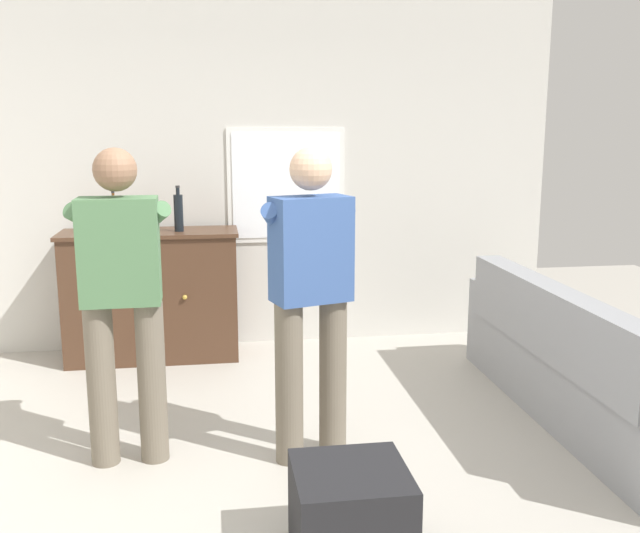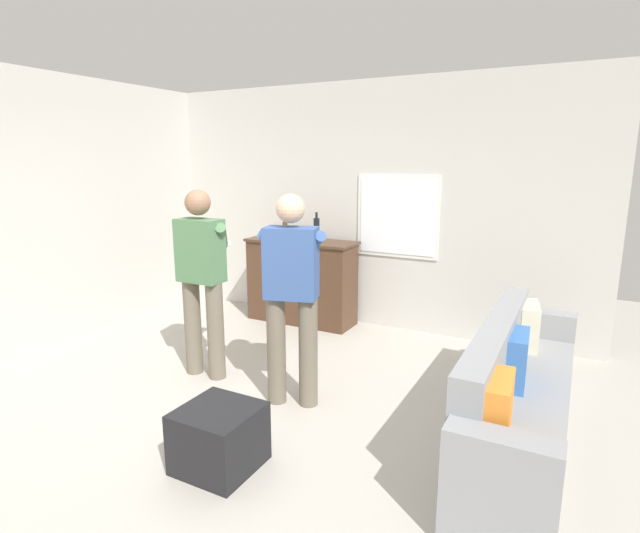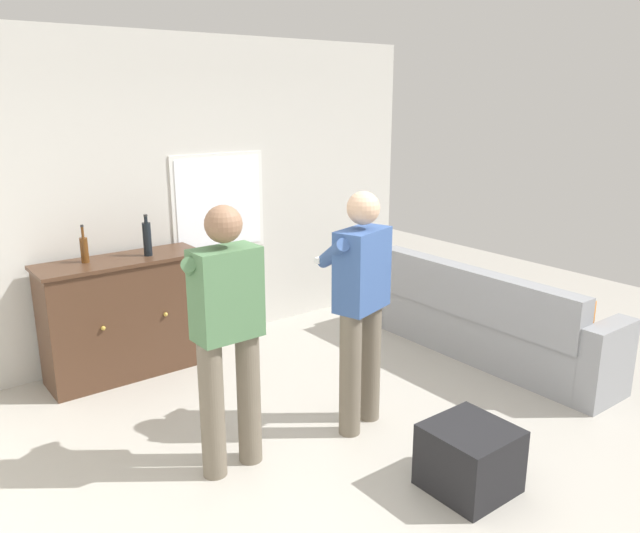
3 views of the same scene
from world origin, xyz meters
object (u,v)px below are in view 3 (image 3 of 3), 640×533
sideboard_cabinet (125,317)px  person_standing_right (360,300)px  bottle_wine_green (84,249)px  ottoman (469,458)px  person_standing_left (227,328)px  couch (482,321)px  bottle_liquor_amber (147,238)px

sideboard_cabinet → person_standing_right: size_ratio=0.79×
sideboard_cabinet → bottle_wine_green: size_ratio=4.39×
ottoman → person_standing_left: (-1.01, 1.06, 0.74)m
sideboard_cabinet → person_standing_right: (0.98, -1.84, 0.44)m
person_standing_left → ottoman: bearing=-46.4°
couch → bottle_wine_green: bearing=150.3°
sideboard_cabinet → couch: bearing=-31.2°
ottoman → person_standing_right: (-0.03, 0.97, 0.74)m
couch → person_standing_left: 2.71m
person_standing_left → sideboard_cabinet: bearing=90.1°
sideboard_cabinet → bottle_wine_green: 0.66m
sideboard_cabinet → person_standing_left: bearing=-89.9°
bottle_liquor_amber → person_standing_left: bearing=-97.5°
couch → ottoman: size_ratio=5.14×
couch → bottle_wine_green: size_ratio=8.03×
couch → person_standing_right: bearing=-171.7°
bottle_liquor_amber → person_standing_left: person_standing_left is taller
person_standing_right → bottle_liquor_amber: bearing=112.6°
couch → person_standing_right: size_ratio=1.45×
bottle_wine_green → person_standing_right: person_standing_right is taller
sideboard_cabinet → bottle_liquor_amber: 0.68m
person_standing_right → sideboard_cabinet: bearing=118.0°
person_standing_left → bottle_liquor_amber: bearing=82.5°
sideboard_cabinet → person_standing_left: (0.00, -1.75, 0.44)m
ottoman → person_standing_right: person_standing_right is taller
bottle_wine_green → bottle_liquor_amber: bearing=-11.0°
bottle_liquor_amber → person_standing_left: 1.73m
bottle_wine_green → bottle_liquor_amber: bottle_liquor_amber is taller
ottoman → person_standing_right: size_ratio=0.28×
couch → ottoman: bearing=-143.4°
ottoman → person_standing_left: person_standing_left is taller
person_standing_right → person_standing_left: bearing=174.6°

